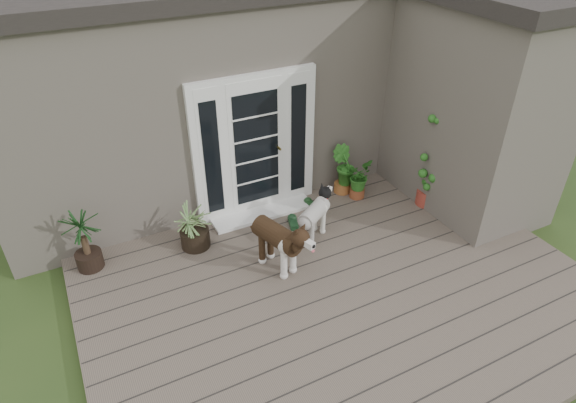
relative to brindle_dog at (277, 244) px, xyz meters
name	(u,v)px	position (x,y,z in m)	size (l,w,h in m)	color
deck	(343,294)	(0.54, -0.79, -0.44)	(6.20, 4.60, 0.12)	#6B5B4C
house_main	(218,77)	(0.54, 3.46, 1.05)	(7.40, 4.00, 3.10)	#665E54
house_wing	(476,112)	(3.44, 0.31, 1.05)	(1.60, 2.40, 3.10)	#665E54
door_unit	(255,146)	(0.34, 1.41, 0.69)	(1.90, 0.14, 2.15)	white
door_step	(263,212)	(0.34, 1.21, -0.36)	(1.60, 0.40, 0.05)	white
brindle_dog	(277,244)	(0.00, 0.00, 0.00)	(0.39, 0.92, 0.76)	#3A2515
white_dog	(314,219)	(0.74, 0.36, -0.07)	(0.32, 0.74, 0.62)	white
spider_plant	(194,225)	(-0.83, 0.93, -0.02)	(0.67, 0.67, 0.72)	#86995E
yucca	(84,239)	(-2.21, 1.13, 0.09)	(0.65, 0.65, 0.94)	black
herb_a	(358,182)	(1.90, 0.97, -0.11)	(0.43, 0.43, 0.55)	#175219
herb_b	(343,176)	(1.77, 1.21, -0.08)	(0.40, 0.40, 0.60)	#1E5618
herb_c	(399,161)	(2.89, 1.21, -0.08)	(0.38, 0.38, 0.60)	#1D5618
sapling	(435,152)	(2.77, 0.30, 0.53)	(0.54, 0.54, 1.82)	#285518
clog_left	(311,204)	(1.09, 1.05, -0.33)	(0.15, 0.32, 0.10)	black
clog_right	(293,222)	(0.62, 0.75, -0.33)	(0.16, 0.34, 0.10)	#15341B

